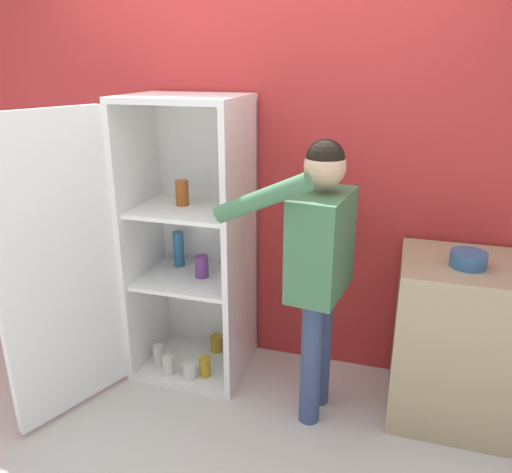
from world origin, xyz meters
TOP-DOWN VIEW (x-y plane):
  - ground_plane at (0.00, 0.00)m, footprint 12.00×12.00m
  - wall_back at (0.00, 0.98)m, footprint 7.00×0.06m
  - refrigerator at (-0.43, 0.55)m, footprint 0.98×1.22m
  - person at (0.52, 0.42)m, footprint 0.66×0.58m
  - counter at (1.25, 0.63)m, footprint 0.63×0.60m
  - bowl at (1.25, 0.57)m, footprint 0.18×0.18m

SIDE VIEW (x-z plane):
  - ground_plane at x=0.00m, z-range 0.00..0.00m
  - counter at x=1.25m, z-range 0.00..0.93m
  - refrigerator at x=-0.43m, z-range -0.01..1.73m
  - bowl at x=1.25m, z-range 0.93..1.01m
  - person at x=0.52m, z-range 0.20..1.76m
  - wall_back at x=0.00m, z-range 0.00..2.55m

